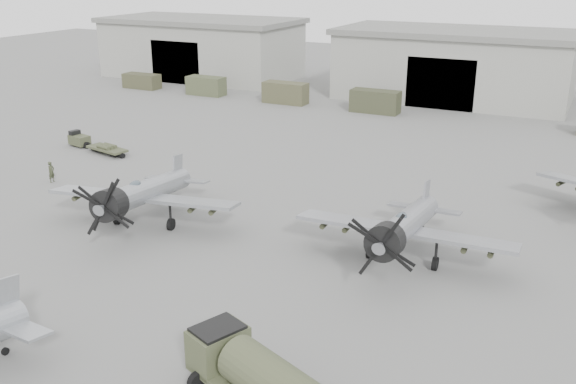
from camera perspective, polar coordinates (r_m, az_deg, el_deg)
The scene contains 12 objects.
ground at distance 31.45m, azimuth -12.75°, elevation -12.47°, with size 220.00×220.00×0.00m, color #555553.
hangar_left at distance 99.90m, azimuth -7.67°, elevation 12.62°, with size 29.00×14.80×8.70m.
hangar_center at distance 84.83m, azimuth 14.58°, elevation 10.92°, with size 29.00×14.80×8.70m.
support_truck_0 at distance 92.14m, azimuth -12.87°, elevation 9.59°, with size 5.19×2.20×1.99m, color #3E3E28.
support_truck_1 at distance 85.87m, azimuth -7.30°, elevation 9.34°, with size 5.07×2.20×2.41m, color #444A30.
support_truck_2 at distance 80.04m, azimuth -0.24°, elevation 8.81°, with size 5.54×2.20×2.58m, color #44442C.
support_truck_3 at distance 75.59m, azimuth 7.76°, elevation 7.98°, with size 5.66×2.20×2.60m, color #373A26.
aircraft_mid_1 at distance 42.65m, azimuth -12.96°, elevation -0.18°, with size 12.94×11.65×5.14m.
aircraft_mid_2 at distance 37.04m, azimuth 10.22°, elevation -3.10°, with size 12.78×11.50×5.12m.
fuel_tanker at distance 25.68m, azimuth -2.77°, elevation -15.97°, with size 7.28×4.73×2.67m.
tug_trailer at distance 62.81m, azimuth -17.22°, elevation 4.15°, with size 7.46×2.86×1.48m.
ground_crew at distance 54.16m, azimuth -20.29°, elevation 1.69°, with size 0.62×0.40×1.69m, color #333825.
Camera 1 is at (17.65, -20.11, 16.53)m, focal length 40.00 mm.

